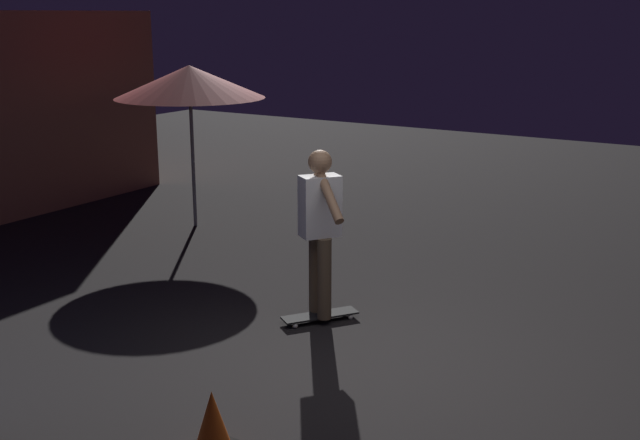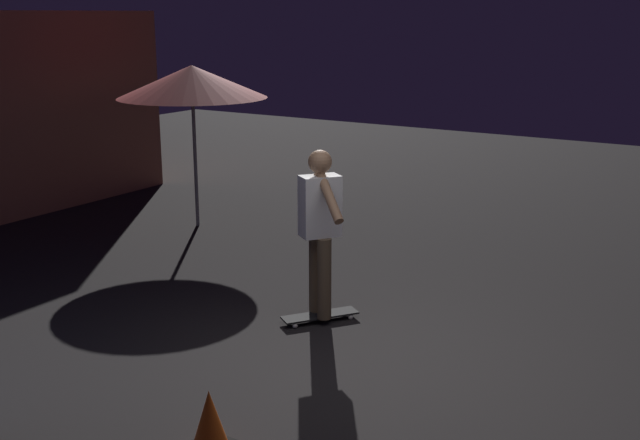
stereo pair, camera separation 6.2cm
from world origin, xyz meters
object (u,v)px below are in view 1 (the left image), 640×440
patio_umbrella (190,82)px  skater (320,221)px  traffic_cone (213,423)px  skateboard_ridden (320,316)px

patio_umbrella → skater: (-2.16, -3.48, -1.04)m
skater → traffic_cone: bearing=-165.5°
patio_umbrella → skater: patio_umbrella is taller
patio_umbrella → traffic_cone: size_ratio=5.00×
patio_umbrella → traffic_cone: 6.45m
patio_umbrella → skateboard_ridden: bearing=-121.8°
patio_umbrella → traffic_cone: (-4.61, -4.11, -1.86)m
patio_umbrella → traffic_cone: bearing=-138.3°
skater → patio_umbrella: bearing=58.2°
skateboard_ridden → traffic_cone: 2.54m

